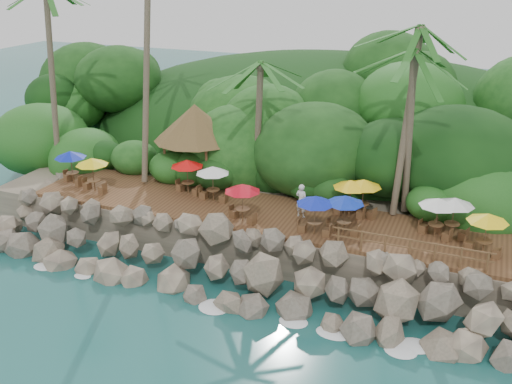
% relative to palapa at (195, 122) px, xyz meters
% --- Properties ---
extents(ground, '(140.00, 140.00, 0.00)m').
position_rel_palapa_xyz_m(ground, '(5.39, -9.52, -5.79)').
color(ground, '#19514F').
rests_on(ground, ground).
extents(land_base, '(32.00, 25.20, 2.10)m').
position_rel_palapa_xyz_m(land_base, '(5.39, 6.48, -4.74)').
color(land_base, gray).
rests_on(land_base, ground).
extents(jungle_hill, '(44.80, 28.00, 15.40)m').
position_rel_palapa_xyz_m(jungle_hill, '(5.39, 13.98, -5.79)').
color(jungle_hill, '#143811').
rests_on(jungle_hill, ground).
extents(seawall, '(29.00, 4.00, 2.30)m').
position_rel_palapa_xyz_m(seawall, '(5.39, -7.52, -4.64)').
color(seawall, gray).
rests_on(seawall, ground).
extents(terrace, '(26.00, 5.00, 0.20)m').
position_rel_palapa_xyz_m(terrace, '(5.39, -3.52, -3.59)').
color(terrace, brown).
rests_on(terrace, land_base).
extents(jungle_foliage, '(44.00, 16.00, 12.00)m').
position_rel_palapa_xyz_m(jungle_foliage, '(5.39, 5.48, -5.79)').
color(jungle_foliage, '#143811').
rests_on(jungle_foliage, ground).
extents(foam_line, '(25.20, 0.80, 0.06)m').
position_rel_palapa_xyz_m(foam_line, '(5.39, -9.22, -5.76)').
color(foam_line, white).
rests_on(foam_line, ground).
extents(palms, '(36.65, 7.21, 15.20)m').
position_rel_palapa_xyz_m(palms, '(6.47, -0.70, 6.39)').
color(palms, brown).
rests_on(palms, ground).
extents(palapa, '(5.07, 5.07, 4.60)m').
position_rel_palapa_xyz_m(palapa, '(0.00, 0.00, 0.00)').
color(palapa, brown).
rests_on(palapa, ground).
extents(dining_clusters, '(25.20, 4.99, 2.04)m').
position_rel_palapa_xyz_m(dining_clusters, '(7.11, -3.55, -1.80)').
color(dining_clusters, brown).
rests_on(dining_clusters, terrace).
extents(railing, '(7.20, 0.10, 1.00)m').
position_rel_palapa_xyz_m(railing, '(13.83, -5.87, -2.88)').
color(railing, brown).
rests_on(railing, terrace).
extents(waiter, '(0.76, 0.59, 1.84)m').
position_rel_palapa_xyz_m(waiter, '(7.87, -3.32, -2.57)').
color(waiter, silver).
rests_on(waiter, terrace).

